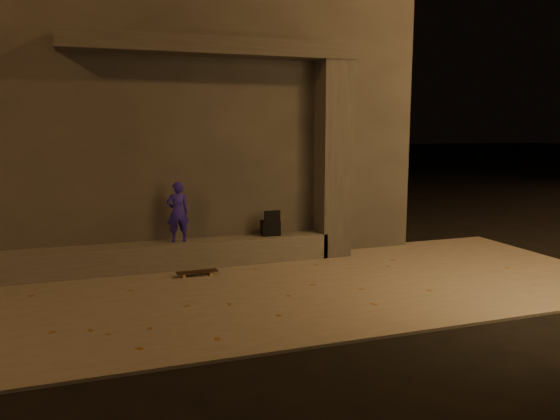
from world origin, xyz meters
name	(u,v)px	position (x,y,z in m)	size (l,w,h in m)	color
ground	(333,339)	(0.00, 0.00, 0.00)	(120.00, 120.00, 0.00)	black
sidewalk	(277,289)	(0.00, 2.00, 0.02)	(11.00, 4.40, 0.04)	#67615B
building	(165,119)	(-1.00, 6.49, 2.61)	(9.00, 5.10, 5.22)	#373432
ledge	(161,256)	(-1.50, 3.75, 0.27)	(6.00, 0.55, 0.45)	#4E4B47
column	(333,160)	(1.70, 3.75, 1.84)	(0.55, 0.55, 3.60)	#373432
canopy	(214,47)	(-0.50, 3.80, 3.78)	(5.00, 0.70, 0.28)	#373432
skateboarder	(178,212)	(-1.20, 3.75, 1.01)	(0.38, 0.25, 1.04)	#221694
backpack	(271,227)	(0.48, 3.75, 0.65)	(0.34, 0.23, 0.47)	black
skateboard	(197,272)	(-1.01, 3.10, 0.10)	(0.68, 0.18, 0.07)	black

